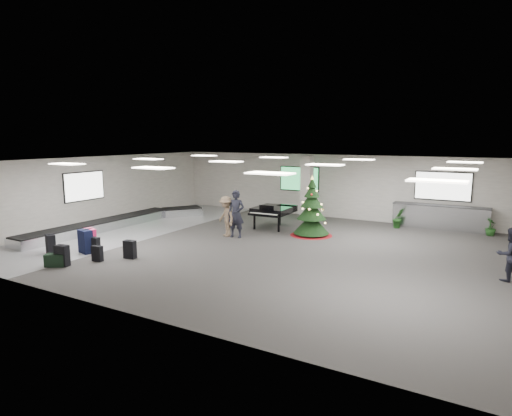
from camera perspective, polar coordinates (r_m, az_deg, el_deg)
The scene contains 19 objects.
ground at distance 15.98m, azimuth 2.14°, elevation -5.30°, with size 18.00×18.00×0.00m, color #3B3835.
room_envelope at distance 16.33m, azimuth 2.09°, elevation 3.33°, with size 18.02×14.02×3.21m.
baggage_carousel at distance 20.60m, azimuth -17.71°, elevation -1.81°, with size 2.28×9.71×0.43m.
service_counter at distance 20.79m, azimuth 23.31°, elevation -1.10°, with size 4.05×0.65×1.08m.
suitcase_0 at distance 15.01m, azimuth -24.43°, elevation -5.79°, with size 0.47×0.31×0.70m.
suitcase_1 at distance 16.16m, azimuth -20.71°, elevation -4.68°, with size 0.39×0.22×0.60m.
pink_suitcase at distance 16.62m, azimuth -21.22°, elevation -3.94°, with size 0.58×0.45×0.83m.
suitcase_3 at distance 15.15m, azimuth -16.47°, elevation -5.31°, with size 0.44×0.28×0.64m.
navy_suitcase at distance 16.31m, azimuth -21.78°, elevation -4.17°, with size 0.60×0.43×0.86m.
suitcase_5 at distance 16.69m, azimuth -25.70°, elevation -4.37°, with size 0.53×0.42×0.72m.
green_duffel at distance 15.07m, azimuth -25.18°, elevation -6.31°, with size 0.68×0.58×0.43m.
suitcase_7 at distance 15.15m, azimuth -20.39°, elevation -5.71°, with size 0.38×0.23×0.54m.
christmas_tree at distance 17.94m, azimuth 7.41°, elevation -0.94°, with size 1.77×1.77×2.52m.
grand_piano at distance 19.27m, azimuth 2.25°, elevation -0.33°, with size 1.59×2.00×1.13m.
traveler_a at distance 17.41m, azimuth -2.68°, elevation -0.81°, with size 0.71×0.47×1.95m, color black.
traveler_b at distance 17.68m, azimuth -4.00°, elevation -1.11°, with size 1.08×0.62×1.67m, color #7E664E.
traveler_bench at distance 14.14m, azimuth 30.75°, elevation -5.34°, with size 0.76×0.59×1.55m, color black.
potted_plant_left at distance 20.34m, azimuth 18.42°, elevation -1.28°, with size 0.50×0.41×0.92m, color #123916.
potted_plant_right at distance 20.33m, azimuth 28.82°, elevation -2.26°, with size 0.40×0.40×0.71m, color #123916.
Camera 1 is at (7.11, -13.73, 4.04)m, focal length 30.00 mm.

